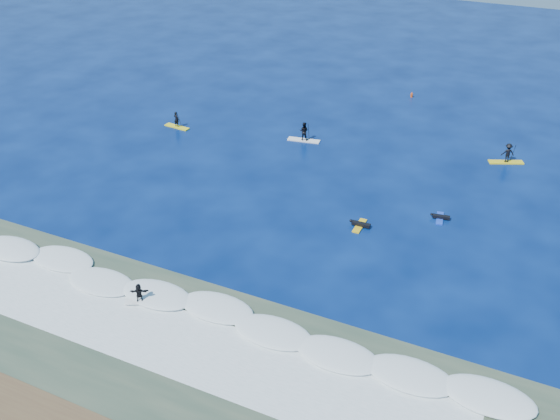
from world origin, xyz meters
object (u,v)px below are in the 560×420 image
at_px(wave_surfer, 139,294).
at_px(marker_buoy, 412,95).
at_px(prone_paddler_far, 440,217).
at_px(sup_paddler_left, 177,122).
at_px(sup_paddler_right, 508,154).
at_px(prone_paddler_near, 360,225).
at_px(sup_paddler_center, 304,133).

distance_m(wave_surfer, marker_buoy, 41.92).
bearing_deg(prone_paddler_far, marker_buoy, 10.30).
height_order(sup_paddler_left, sup_paddler_right, sup_paddler_right).
height_order(prone_paddler_near, wave_surfer, wave_surfer).
xyz_separation_m(sup_paddler_center, prone_paddler_near, (9.66, -11.99, -0.65)).
bearing_deg(wave_surfer, prone_paddler_far, 22.49).
distance_m(sup_paddler_center, wave_surfer, 26.10).
bearing_deg(prone_paddler_far, sup_paddler_right, -24.17).
bearing_deg(prone_paddler_near, marker_buoy, 6.26).
bearing_deg(wave_surfer, prone_paddler_near, 28.31).
bearing_deg(sup_paddler_right, wave_surfer, -144.28).
relative_size(sup_paddler_center, wave_surfer, 1.68).
relative_size(sup_paddler_center, prone_paddler_far, 1.64).
bearing_deg(prone_paddler_near, sup_paddler_left, 65.71).
height_order(wave_surfer, marker_buoy, wave_surfer).
height_order(prone_paddler_near, marker_buoy, marker_buoy).
xyz_separation_m(wave_surfer, marker_buoy, (5.78, 41.51, -0.49)).
bearing_deg(wave_surfer, sup_paddler_center, 62.47).
distance_m(sup_paddler_right, prone_paddler_far, 12.22).
bearing_deg(prone_paddler_near, prone_paddler_far, -56.07).
xyz_separation_m(sup_paddler_center, wave_surfer, (0.41, -26.09, -0.03)).
relative_size(sup_paddler_left, prone_paddler_near, 1.35).
relative_size(sup_paddler_left, wave_surfer, 1.46).
height_order(sup_paddler_center, sup_paddler_right, sup_paddler_center).
relative_size(sup_paddler_left, sup_paddler_center, 0.87).
xyz_separation_m(prone_paddler_far, marker_buoy, (-8.56, 23.87, 0.14)).
bearing_deg(sup_paddler_left, marker_buoy, 49.55).
distance_m(prone_paddler_far, marker_buoy, 25.35).
bearing_deg(sup_paddler_center, prone_paddler_far, -38.99).
bearing_deg(marker_buoy, wave_surfer, -97.92).
relative_size(prone_paddler_near, wave_surfer, 1.08).
height_order(prone_paddler_far, wave_surfer, wave_surfer).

